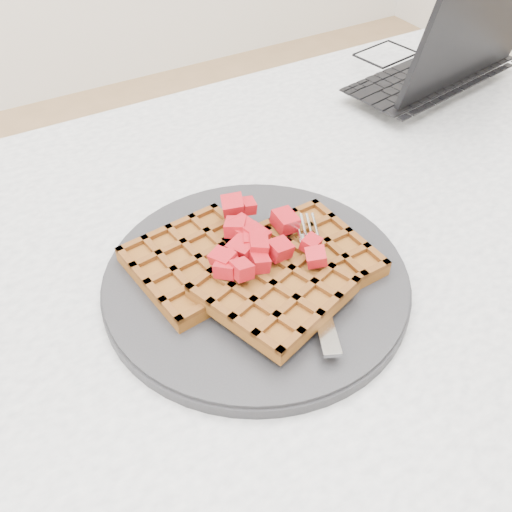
% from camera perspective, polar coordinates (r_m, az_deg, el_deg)
% --- Properties ---
extents(table, '(1.20, 0.80, 0.75)m').
position_cam_1_polar(table, '(0.68, 2.51, -7.47)').
color(table, silver).
rests_on(table, ground).
extents(plate, '(0.30, 0.30, 0.02)m').
position_cam_1_polar(plate, '(0.57, 0.00, -2.35)').
color(plate, black).
rests_on(plate, table).
extents(waffles, '(0.23, 0.21, 0.03)m').
position_cam_1_polar(waffles, '(0.55, 0.21, -1.19)').
color(waffles, brown).
rests_on(waffles, plate).
extents(strawberry_pile, '(0.15, 0.15, 0.02)m').
position_cam_1_polar(strawberry_pile, '(0.54, 0.00, 1.09)').
color(strawberry_pile, '#89000A').
rests_on(strawberry_pile, waffles).
extents(fork, '(0.10, 0.17, 0.02)m').
position_cam_1_polar(fork, '(0.55, 5.79, -2.17)').
color(fork, silver).
rests_on(fork, plate).
extents(laptop, '(0.32, 0.26, 0.20)m').
position_cam_1_polar(laptop, '(0.96, 16.54, 18.15)').
color(laptop, black).
rests_on(laptop, table).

